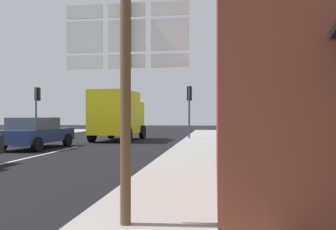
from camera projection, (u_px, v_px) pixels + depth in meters
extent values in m
plane|color=black|center=(59.00, 151.00, 15.45)|extent=(80.00, 80.00, 0.00)
cube|color=#9E9B96|center=(199.00, 157.00, 12.63)|extent=(2.67, 44.00, 0.14)
cube|color=silver|center=(6.00, 163.00, 11.49)|extent=(0.16, 12.00, 0.01)
cube|color=navy|center=(37.00, 135.00, 16.57)|extent=(2.04, 4.31, 0.60)
cube|color=#47515B|center=(34.00, 123.00, 16.33)|extent=(1.69, 2.20, 0.55)
cylinder|color=black|center=(36.00, 140.00, 18.07)|extent=(0.26, 0.65, 0.64)
cylinder|color=black|center=(67.00, 140.00, 17.71)|extent=(0.26, 0.65, 0.64)
cylinder|color=black|center=(1.00, 144.00, 15.43)|extent=(0.26, 0.65, 0.64)
cylinder|color=black|center=(37.00, 144.00, 15.07)|extent=(0.26, 0.65, 0.64)
cube|color=yellow|center=(115.00, 112.00, 21.25)|extent=(2.34, 3.78, 2.60)
cube|color=yellow|center=(127.00, 117.00, 23.72)|extent=(2.14, 1.38, 2.00)
cube|color=#47515B|center=(127.00, 105.00, 23.77)|extent=(1.76, 0.17, 0.70)
cylinder|color=black|center=(111.00, 132.00, 23.86)|extent=(0.31, 0.91, 0.90)
cylinder|color=black|center=(143.00, 132.00, 23.47)|extent=(0.31, 0.91, 0.90)
cylinder|color=black|center=(92.00, 134.00, 20.51)|extent=(0.31, 0.91, 0.90)
cylinder|color=black|center=(128.00, 135.00, 20.13)|extent=(0.31, 0.91, 0.90)
cylinder|color=brown|center=(126.00, 113.00, 4.58)|extent=(0.14, 0.14, 3.20)
cube|color=white|center=(85.00, 12.00, 4.71)|extent=(0.50, 0.03, 0.18)
cube|color=black|center=(85.00, 12.00, 4.73)|extent=(0.43, 0.01, 0.13)
cube|color=white|center=(85.00, 37.00, 4.71)|extent=(0.50, 0.03, 0.42)
cube|color=black|center=(85.00, 37.00, 4.73)|extent=(0.43, 0.01, 0.32)
cube|color=white|center=(85.00, 62.00, 4.71)|extent=(0.50, 0.03, 0.18)
cube|color=black|center=(85.00, 63.00, 4.73)|extent=(0.43, 0.01, 0.13)
cube|color=white|center=(127.00, 10.00, 4.63)|extent=(0.50, 0.03, 0.18)
cube|color=black|center=(127.00, 11.00, 4.65)|extent=(0.43, 0.01, 0.13)
cube|color=white|center=(126.00, 36.00, 4.63)|extent=(0.50, 0.03, 0.42)
cube|color=black|center=(127.00, 36.00, 4.65)|extent=(0.43, 0.01, 0.32)
cube|color=white|center=(126.00, 61.00, 4.63)|extent=(0.50, 0.03, 0.18)
cube|color=black|center=(127.00, 62.00, 4.65)|extent=(0.43, 0.01, 0.13)
cube|color=white|center=(170.00, 8.00, 4.56)|extent=(0.50, 0.03, 0.18)
cube|color=black|center=(170.00, 9.00, 4.57)|extent=(0.43, 0.01, 0.13)
cube|color=white|center=(170.00, 34.00, 4.56)|extent=(0.50, 0.03, 0.42)
cube|color=black|center=(170.00, 35.00, 4.57)|extent=(0.43, 0.01, 0.32)
cube|color=white|center=(170.00, 60.00, 4.55)|extent=(0.50, 0.03, 0.18)
cube|color=black|center=(170.00, 61.00, 4.57)|extent=(0.43, 0.01, 0.13)
cylinder|color=#47474C|center=(189.00, 113.00, 21.96)|extent=(0.12, 0.12, 3.41)
cube|color=black|center=(189.00, 93.00, 22.16)|extent=(0.30, 0.28, 0.90)
sphere|color=#360303|center=(190.00, 89.00, 22.30)|extent=(0.18, 0.18, 0.18)
sphere|color=orange|center=(190.00, 94.00, 22.30)|extent=(0.18, 0.18, 0.18)
sphere|color=black|center=(190.00, 98.00, 22.30)|extent=(0.18, 0.18, 0.18)
cylinder|color=#47474C|center=(36.00, 113.00, 23.64)|extent=(0.12, 0.12, 3.47)
cube|color=black|center=(38.00, 94.00, 23.84)|extent=(0.30, 0.28, 0.90)
sphere|color=#360303|center=(39.00, 90.00, 23.98)|extent=(0.18, 0.18, 0.18)
sphere|color=orange|center=(39.00, 94.00, 23.98)|extent=(0.18, 0.18, 0.18)
sphere|color=black|center=(39.00, 99.00, 23.98)|extent=(0.18, 0.18, 0.18)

